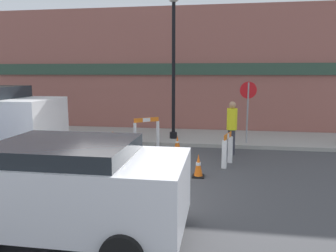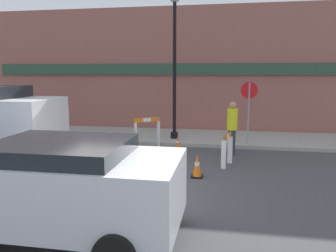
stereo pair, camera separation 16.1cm
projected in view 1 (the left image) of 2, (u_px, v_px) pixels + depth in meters
name	position (u px, v px, depth m)	size (l,w,h in m)	color
ground_plane	(113.00, 188.00, 7.62)	(60.00, 60.00, 0.00)	#424244
sidewalk_slab	(160.00, 136.00, 13.47)	(18.00, 3.04, 0.13)	#9E9B93
storefront_facade	(166.00, 70.00, 14.59)	(18.00, 0.22, 5.50)	#93564C
streetlamp_post	(174.00, 46.00, 12.15)	(0.44, 0.44, 5.48)	black
stop_sign	(248.00, 102.00, 11.65)	(0.59, 0.13, 2.21)	gray
barricade_0	(227.00, 149.00, 9.38)	(0.33, 0.71, 0.95)	white
barricade_1	(147.00, 132.00, 11.54)	(0.84, 0.65, 1.09)	white
barricade_2	(123.00, 157.00, 8.37)	(0.87, 0.39, 0.98)	white
traffic_cone_0	(122.00, 147.00, 10.55)	(0.30, 0.30, 0.62)	black
traffic_cone_1	(177.00, 143.00, 11.30)	(0.30, 0.30, 0.51)	black
traffic_cone_2	(198.00, 166.00, 8.38)	(0.30, 0.30, 0.61)	black
traffic_cone_3	(113.00, 142.00, 10.99)	(0.30, 0.30, 0.74)	black
person_worker	(232.00, 126.00, 10.60)	(0.45, 0.45, 1.74)	#33333D
parked_car_1	(67.00, 183.00, 5.25)	(3.81, 2.02, 1.60)	silver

